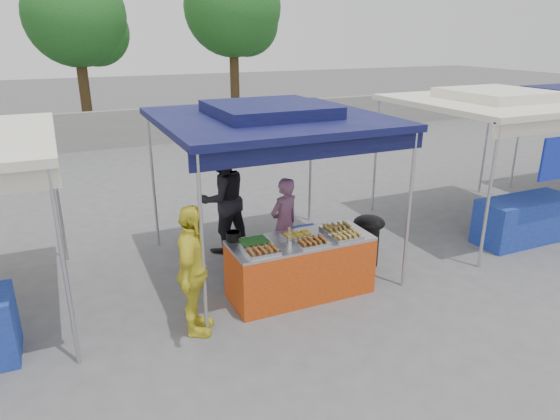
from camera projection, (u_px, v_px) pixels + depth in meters
name	position (u px, v px, depth m)	size (l,w,h in m)	color
ground_plane	(297.00, 290.00, 7.26)	(80.00, 80.00, 0.00)	#575659
back_wall	(151.00, 127.00, 16.50)	(40.00, 0.25, 1.20)	gray
main_canopy	(270.00, 117.00, 7.30)	(3.20, 3.20, 2.57)	#B5B4BC
neighbor_stall_right	(508.00, 147.00, 8.96)	(3.20, 3.20, 2.57)	#B5B4BC
tree_1	(80.00, 21.00, 16.72)	(3.42, 3.34, 5.74)	#3E2D18
tree_2	(236.00, 12.00, 18.84)	(3.68, 3.65, 6.27)	#3E2D18
vendor_table	(300.00, 267.00, 7.03)	(2.00, 0.80, 0.85)	#BA3E10
food_tray_fl	(262.00, 251.00, 6.42)	(0.42, 0.30, 0.07)	silver
food_tray_fm	(312.00, 243.00, 6.69)	(0.42, 0.30, 0.07)	silver
food_tray_fr	(346.00, 236.00, 6.90)	(0.42, 0.30, 0.07)	silver
food_tray_bl	(254.00, 242.00, 6.70)	(0.42, 0.30, 0.07)	silver
food_tray_bm	(298.00, 235.00, 6.94)	(0.42, 0.30, 0.07)	silver
food_tray_br	(337.00, 228.00, 7.18)	(0.42, 0.30, 0.07)	silver
cooking_pot	(233.00, 236.00, 6.83)	(0.21, 0.21, 0.12)	black
skewer_cup	(290.00, 244.00, 6.63)	(0.08, 0.08, 0.09)	#B5B4BC
wok_burner	(368.00, 236.00, 7.92)	(0.50, 0.50, 0.84)	black
crate_left	(251.00, 274.00, 7.41)	(0.51, 0.36, 0.31)	#13279C
crate_right	(302.00, 257.00, 7.94)	(0.56, 0.39, 0.33)	#13279C
crate_stacked	(303.00, 238.00, 7.83)	(0.52, 0.37, 0.31)	#13279C
vendor_woman	(284.00, 224.00, 7.74)	(0.54, 0.35, 1.48)	#845475
helper_man	(223.00, 199.00, 8.33)	(0.90, 0.70, 1.84)	black
customer_person	(193.00, 272.00, 5.99)	(0.98, 0.41, 1.67)	yellow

